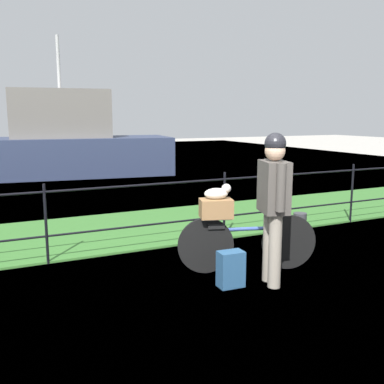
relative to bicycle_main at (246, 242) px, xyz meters
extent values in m
plane|color=#B2ADA3|center=(-0.85, -0.87, -0.36)|extent=(60.00, 60.00, 0.00)
cube|color=#38702D|center=(-0.85, 2.49, -0.34)|extent=(27.00, 2.40, 0.03)
plane|color=#426684|center=(-0.85, 10.47, -0.35)|extent=(30.00, 30.00, 0.00)
cylinder|color=black|center=(-2.14, 1.30, 0.16)|extent=(0.04, 0.04, 1.03)
cylinder|color=black|center=(0.44, 1.30, 0.16)|extent=(0.04, 0.04, 1.03)
cylinder|color=black|center=(3.01, 1.30, 0.16)|extent=(0.04, 0.04, 1.03)
cylinder|color=black|center=(-0.85, 1.30, 0.00)|extent=(18.00, 0.03, 0.03)
cylinder|color=black|center=(-0.85, 1.30, 0.57)|extent=(18.00, 0.03, 0.03)
cylinder|color=black|center=(0.51, -0.16, -0.02)|extent=(0.66, 0.24, 0.67)
cylinder|color=black|center=(-0.47, 0.15, -0.02)|extent=(0.66, 0.24, 0.67)
cylinder|color=#3D569E|center=(0.02, -0.01, 0.17)|extent=(0.78, 0.28, 0.04)
cube|color=black|center=(-0.36, 0.11, 0.22)|extent=(0.22, 0.15, 0.06)
cube|color=slate|center=(-0.36, 0.11, 0.31)|extent=(0.39, 0.26, 0.02)
cube|color=olive|center=(-0.36, 0.11, 0.43)|extent=(0.43, 0.35, 0.22)
ellipsoid|color=silver|center=(-0.36, 0.11, 0.60)|extent=(0.31, 0.22, 0.13)
sphere|color=silver|center=(-0.24, 0.08, 0.66)|extent=(0.11, 0.11, 0.11)
cylinder|color=gray|center=(0.06, -0.38, 0.05)|extent=(0.14, 0.14, 0.82)
cylinder|color=gray|center=(0.00, -0.58, 0.05)|extent=(0.14, 0.14, 0.82)
cube|color=#4C4742|center=(0.03, -0.48, 0.74)|extent=(0.37, 0.46, 0.56)
cylinder|color=#4C4742|center=(0.09, -0.27, 0.77)|extent=(0.10, 0.10, 0.50)
cylinder|color=#4C4742|center=(-0.04, -0.69, 0.77)|extent=(0.10, 0.10, 0.50)
sphere|color=tan|center=(0.03, -0.48, 1.13)|extent=(0.22, 0.22, 0.22)
sphere|color=black|center=(0.03, -0.48, 1.21)|extent=(0.23, 0.23, 0.23)
cube|color=#28517A|center=(-0.43, -0.36, -0.16)|extent=(0.29, 0.19, 0.40)
cylinder|color=#38383D|center=(1.46, 0.80, -0.15)|extent=(0.20, 0.20, 0.41)
cube|color=#2D3856|center=(-0.51, 9.82, 0.24)|extent=(6.92, 3.16, 1.19)
cube|color=slate|center=(-0.51, 9.82, 1.56)|extent=(3.12, 1.98, 1.46)
cylinder|color=#B2B2B2|center=(-0.51, 9.82, 3.10)|extent=(0.10, 0.10, 1.60)
camera|label=1|loc=(-2.79, -4.31, 1.50)|focal=41.03mm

